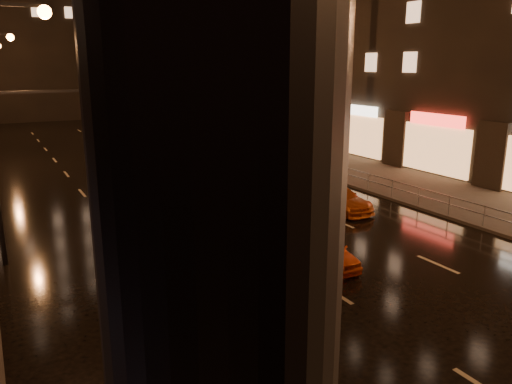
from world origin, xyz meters
TOP-DOWN VIEW (x-y plane):
  - ground at (0.00, 20.00)m, footprint 140.00×140.00m
  - sidewalk_right at (13.50, 15.00)m, footprint 7.00×70.00m
  - traffic_signal at (-5.06, 20.00)m, footprint 15.31×0.32m
  - railing_right at (10.20, 18.00)m, footprint 0.05×56.00m
  - bus_red at (-1.96, 10.01)m, footprint 4.10×11.32m
  - bus_curb at (9.00, 28.80)m, footprint 3.27×12.29m
  - taxi_near at (1.19, 6.11)m, footprint 1.77×3.62m
  - taxi_far at (6.15, 11.78)m, footprint 2.16×4.54m

SIDE VIEW (x-z plane):
  - ground at x=0.00m, z-range 0.00..0.00m
  - sidewalk_right at x=13.50m, z-range 0.00..0.15m
  - taxi_near at x=1.19m, z-range 0.00..1.19m
  - taxi_far at x=6.15m, z-range 0.00..1.28m
  - railing_right at x=10.20m, z-range 0.40..1.40m
  - bus_red at x=-1.96m, z-range 0.00..3.08m
  - bus_curb at x=9.00m, z-range 0.00..3.40m
  - traffic_signal at x=-5.06m, z-range 1.64..7.84m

